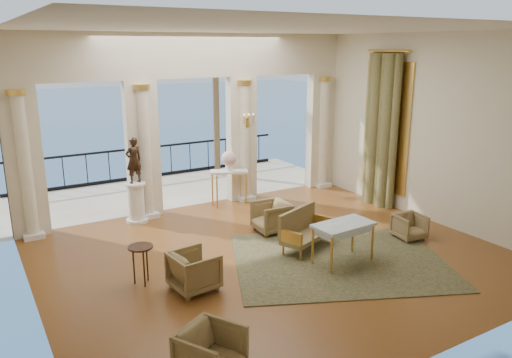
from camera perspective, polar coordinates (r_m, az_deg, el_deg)
floor at (r=10.38m, az=2.09°, el=-8.83°), size 9.00×9.00×0.00m
room_walls at (r=8.67m, az=6.30°, el=6.18°), size 9.00×9.00×9.00m
arcade at (r=12.96m, az=-7.08°, el=7.79°), size 9.00×0.56×4.50m
terrace at (r=15.30m, az=-9.78°, el=-1.28°), size 10.00×3.60×0.10m
balustrade at (r=16.64m, az=-11.86°, el=1.58°), size 9.00×0.06×1.03m
palm_tree at (r=16.22m, az=-4.71°, el=14.65°), size 2.00×2.00×4.50m
sea at (r=68.91m, az=-26.26°, el=5.05°), size 160.00×160.00×0.00m
curtain at (r=13.55m, az=14.09°, el=5.35°), size 0.33×1.40×4.09m
window_frame at (r=13.67m, az=14.67°, el=5.74°), size 0.04×1.60×3.40m
wall_sconce at (r=13.36m, az=-0.95°, el=6.58°), size 0.30×0.11×0.33m
rug at (r=10.31m, az=9.49°, el=-9.16°), size 5.12×4.66×0.02m
armchair_a at (r=6.85m, az=-5.19°, el=-19.00°), size 0.97×0.95×0.75m
armchair_b at (r=11.69m, az=17.16°, el=-5.08°), size 0.67×0.64×0.62m
armchair_c at (r=11.56m, az=1.78°, el=-4.20°), size 0.76×0.81×0.78m
armchair_d at (r=9.00m, az=-7.09°, el=-10.16°), size 0.78×0.83×0.77m
settee at (r=10.66m, az=5.41°, el=-5.74°), size 1.42×0.99×0.87m
game_table at (r=9.98m, az=9.98°, el=-5.49°), size 1.24×0.72×0.83m
pedestal at (r=12.52m, az=-13.51°, el=-2.68°), size 0.54×0.54×0.99m
statue at (r=12.24m, az=-13.82°, el=2.10°), size 0.45×0.35×1.11m
console_table at (r=13.42m, az=-3.08°, el=0.30°), size 1.06×0.77×0.94m
urn at (r=13.31m, az=-3.11°, el=2.24°), size 0.40×0.40×0.54m
side_table at (r=9.25m, az=-13.03°, el=-8.08°), size 0.45×0.45×0.73m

